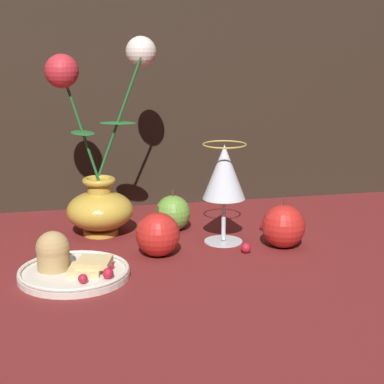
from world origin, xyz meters
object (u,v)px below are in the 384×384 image
object	(u,v)px
wine_glass	(224,176)
plate_with_pastries	(69,266)
apple_near_glass	(284,226)
apple_beside_vase	(158,234)
apple_at_table_edge	(173,213)
vase	(100,175)

from	to	relation	value
wine_glass	plate_with_pastries	bearing A→B (deg)	-157.55
plate_with_pastries	apple_near_glass	size ratio (longest dim) A/B	1.95
wine_glass	apple_beside_vase	world-z (taller)	wine_glass
plate_with_pastries	wine_glass	xyz separation A→B (m)	(0.28, 0.12, 0.11)
wine_glass	apple_at_table_edge	world-z (taller)	wine_glass
apple_beside_vase	apple_at_table_edge	size ratio (longest dim) A/B	1.09
plate_with_pastries	apple_near_glass	distance (m)	0.39
apple_near_glass	apple_at_table_edge	xyz separation A→B (m)	(-0.18, 0.14, -0.00)
vase	wine_glass	distance (m)	0.24
apple_at_table_edge	apple_beside_vase	bearing A→B (deg)	-110.55
wine_glass	apple_beside_vase	distance (m)	0.16
apple_beside_vase	apple_near_glass	bearing A→B (deg)	-0.63
apple_beside_vase	apple_at_table_edge	world-z (taller)	apple_beside_vase
vase	apple_beside_vase	distance (m)	0.19
vase	apple_at_table_edge	xyz separation A→B (m)	(0.14, -0.01, -0.08)
apple_beside_vase	plate_with_pastries	bearing A→B (deg)	-155.94
plate_with_pastries	apple_near_glass	bearing A→B (deg)	9.84
vase	wine_glass	bearing A→B (deg)	-24.17
vase	apple_near_glass	bearing A→B (deg)	-25.30
apple_near_glass	plate_with_pastries	bearing A→B (deg)	-170.16
vase	apple_at_table_edge	size ratio (longest dim) A/B	4.55
vase	apple_at_table_edge	world-z (taller)	vase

